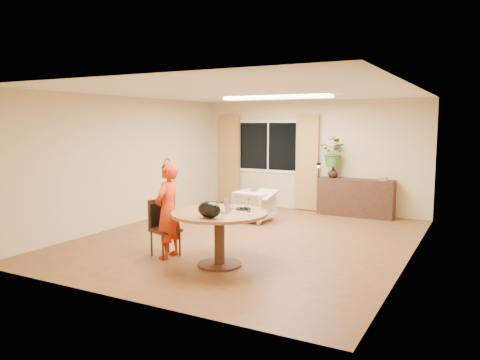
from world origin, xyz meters
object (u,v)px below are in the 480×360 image
at_px(child, 168,210).
at_px(sideboard, 355,198).
at_px(dining_chair, 165,228).
at_px(armchair, 255,206).
at_px(dining_table, 219,223).

bearing_deg(child, sideboard, 155.03).
bearing_deg(dining_chair, sideboard, 87.18).
xyz_separation_m(child, armchair, (-0.03, 3.04, -0.41)).
xyz_separation_m(dining_chair, sideboard, (1.79, 4.57, -0.02)).
distance_m(armchair, sideboard, 2.33).
xyz_separation_m(dining_table, dining_chair, (-0.99, 0.02, -0.18)).
relative_size(dining_table, armchair, 1.92).
height_order(armchair, sideboard, sideboard).
height_order(dining_table, armchair, dining_table).
xyz_separation_m(dining_chair, armchair, (0.05, 3.02, -0.11)).
height_order(dining_table, child, child).
distance_m(child, sideboard, 4.91).
distance_m(dining_chair, child, 0.31).
distance_m(child, armchair, 3.07).
relative_size(dining_table, dining_chair, 1.58).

